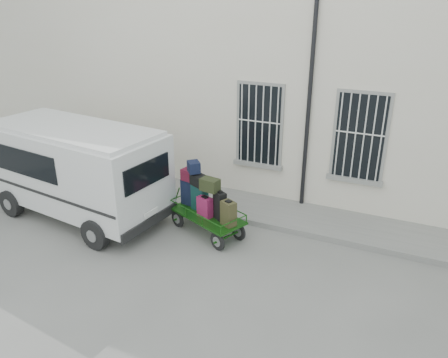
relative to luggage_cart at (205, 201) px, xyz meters
name	(u,v)px	position (x,y,z in m)	size (l,w,h in m)	color
ground	(229,251)	(0.91, -0.60, -0.85)	(80.00, 80.00, 0.00)	slate
building	(300,83)	(0.91, 4.90, 2.15)	(24.00, 5.15, 6.00)	beige
sidewalk	(261,209)	(0.91, 1.60, -0.77)	(24.00, 1.70, 0.15)	slate
luggage_cart	(205,201)	(0.00, 0.00, 0.00)	(2.36, 1.61, 1.78)	black
van	(76,166)	(-3.48, -0.58, 0.59)	(5.19, 2.74, 2.50)	silver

